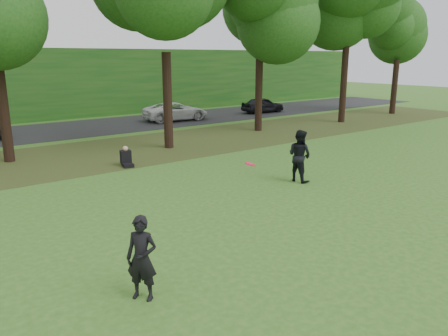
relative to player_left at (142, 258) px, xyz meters
The scene contains 8 objects.
ground 3.63m from the player_left, ahead, with size 120.00×120.00×0.00m, color #2F5B1C.
leaf_litter 13.09m from the player_left, 74.39° to the left, with size 60.00×7.00×0.01m, color #3F3416.
street 20.89m from the player_left, 80.31° to the left, with size 70.00×7.00×0.02m, color black.
far_hedge 26.87m from the player_left, 82.47° to the left, with size 70.00×3.00×5.00m, color #164D17.
player_left is the anchor object (origin of this frame).
player_right 9.05m from the player_left, 24.75° to the left, with size 0.92×0.71×1.88m, color black.
frisbee 4.23m from the player_left, 20.88° to the left, with size 0.35×0.34×0.11m.
seated_person 10.56m from the player_left, 66.58° to the left, with size 0.54×0.80×0.83m.
Camera 1 is at (-6.76, -6.33, 4.40)m, focal length 35.00 mm.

